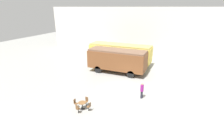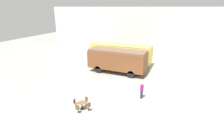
% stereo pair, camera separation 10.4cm
% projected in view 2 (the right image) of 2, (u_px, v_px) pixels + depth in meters
% --- Properties ---
extents(ground_plane, '(80.00, 80.00, 0.00)m').
position_uv_depth(ground_plane, '(122.00, 87.00, 20.69)').
color(ground_plane, gray).
extents(backdrop_wall, '(44.00, 0.15, 9.00)m').
position_uv_depth(backdrop_wall, '(151.00, 33.00, 32.36)').
color(backdrop_wall, silver).
rests_on(backdrop_wall, ground_plane).
extents(passenger_coach_vintage, '(10.02, 2.87, 3.33)m').
position_uv_depth(passenger_coach_vintage, '(120.00, 53.00, 28.35)').
color(passenger_coach_vintage, '#E0C64C').
rests_on(passenger_coach_vintage, ground_plane).
extents(passenger_coach_wooden, '(8.21, 2.87, 3.34)m').
position_uv_depth(passenger_coach_wooden, '(117.00, 59.00, 24.82)').
color(passenger_coach_wooden, brown).
rests_on(passenger_coach_wooden, ground_plane).
extents(cafe_table_near, '(0.74, 0.74, 0.71)m').
position_uv_depth(cafe_table_near, '(82.00, 104.00, 16.09)').
color(cafe_table_near, black).
rests_on(cafe_table_near, ground_plane).
extents(cafe_chair_0, '(0.36, 0.36, 0.87)m').
position_uv_depth(cafe_chair_0, '(89.00, 106.00, 15.82)').
color(cafe_chair_0, black).
rests_on(cafe_chair_0, ground_plane).
extents(cafe_chair_1, '(0.36, 0.36, 0.87)m').
position_uv_depth(cafe_chair_1, '(86.00, 101.00, 16.73)').
color(cafe_chair_1, black).
rests_on(cafe_chair_1, ground_plane).
extents(cafe_chair_2, '(0.36, 0.36, 0.87)m').
position_uv_depth(cafe_chair_2, '(75.00, 103.00, 16.37)').
color(cafe_chair_2, black).
rests_on(cafe_chair_2, ground_plane).
extents(cafe_chair_3, '(0.36, 0.36, 0.87)m').
position_uv_depth(cafe_chair_3, '(77.00, 108.00, 15.45)').
color(cafe_chair_3, black).
rests_on(cafe_chair_3, ground_plane).
extents(visitor_person, '(0.34, 0.34, 1.73)m').
position_uv_depth(visitor_person, '(142.00, 90.00, 17.90)').
color(visitor_person, '#262633').
rests_on(visitor_person, ground_plane).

